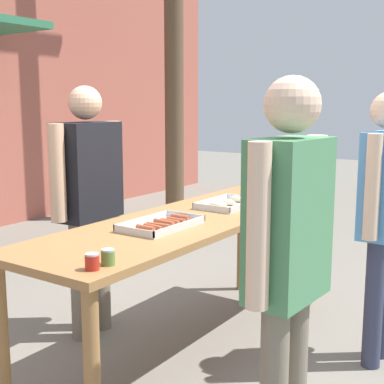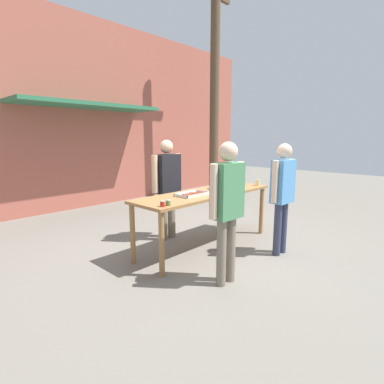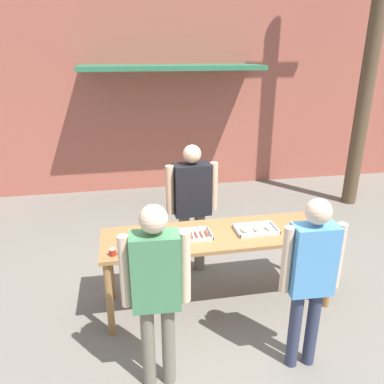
{
  "view_description": "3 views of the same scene",
  "coord_description": "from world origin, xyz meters",
  "px_view_note": "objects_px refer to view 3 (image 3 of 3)",
  "views": [
    {
      "loc": [
        -2.63,
        -1.79,
        1.55
      ],
      "look_at": [
        0.0,
        0.0,
        1.02
      ],
      "focal_mm": 50.0,
      "sensor_mm": 36.0,
      "label": 1
    },
    {
      "loc": [
        -3.44,
        -2.94,
        1.69
      ],
      "look_at": [
        -0.34,
        -0.02,
        0.92
      ],
      "focal_mm": 28.0,
      "sensor_mm": 36.0,
      "label": 2
    },
    {
      "loc": [
        -0.95,
        -3.42,
        2.68
      ],
      "look_at": [
        -0.16,
        0.72,
        1.08
      ],
      "focal_mm": 35.0,
      "sensor_mm": 36.0,
      "label": 3
    }
  ],
  "objects_px": {
    "condiment_jar_mustard": "(112,252)",
    "beer_cup": "(328,230)",
    "person_customer_with_cup": "(311,271)",
    "person_server_behind_table": "(192,199)",
    "person_customer_holding_hotdog": "(156,284)",
    "condiment_jar_ketchup": "(122,252)",
    "utility_pole": "(376,24)",
    "food_tray_sausages": "(188,236)",
    "food_tray_buns": "(255,230)"
  },
  "relations": [
    {
      "from": "condiment_jar_mustard",
      "to": "beer_cup",
      "type": "relative_size",
      "value": 0.68
    },
    {
      "from": "condiment_jar_mustard",
      "to": "person_customer_with_cup",
      "type": "xyz_separation_m",
      "value": [
        1.62,
        -0.75,
        0.07
      ]
    },
    {
      "from": "person_server_behind_table",
      "to": "person_customer_holding_hotdog",
      "type": "height_order",
      "value": "person_server_behind_table"
    },
    {
      "from": "condiment_jar_ketchup",
      "to": "utility_pole",
      "type": "height_order",
      "value": "utility_pole"
    },
    {
      "from": "beer_cup",
      "to": "person_server_behind_table",
      "type": "height_order",
      "value": "person_server_behind_table"
    },
    {
      "from": "food_tray_sausages",
      "to": "person_customer_holding_hotdog",
      "type": "relative_size",
      "value": 0.29
    },
    {
      "from": "condiment_jar_ketchup",
      "to": "person_server_behind_table",
      "type": "xyz_separation_m",
      "value": [
        0.86,
        0.98,
        0.08
      ]
    },
    {
      "from": "person_customer_with_cup",
      "to": "food_tray_buns",
      "type": "bearing_deg",
      "value": -80.4
    },
    {
      "from": "condiment_jar_mustard",
      "to": "person_customer_with_cup",
      "type": "height_order",
      "value": "person_customer_with_cup"
    },
    {
      "from": "food_tray_sausages",
      "to": "person_customer_with_cup",
      "type": "height_order",
      "value": "person_customer_with_cup"
    },
    {
      "from": "condiment_jar_mustard",
      "to": "beer_cup",
      "type": "distance_m",
      "value": 2.2
    },
    {
      "from": "person_server_behind_table",
      "to": "person_customer_with_cup",
      "type": "xyz_separation_m",
      "value": [
        0.67,
        -1.72,
        -0.01
      ]
    },
    {
      "from": "food_tray_sausages",
      "to": "person_customer_with_cup",
      "type": "xyz_separation_m",
      "value": [
        0.85,
        -0.98,
        0.09
      ]
    },
    {
      "from": "food_tray_sausages",
      "to": "utility_pole",
      "type": "bearing_deg",
      "value": 35.09
    },
    {
      "from": "person_customer_holding_hotdog",
      "to": "utility_pole",
      "type": "distance_m",
      "value": 5.62
    },
    {
      "from": "food_tray_buns",
      "to": "person_customer_with_cup",
      "type": "height_order",
      "value": "person_customer_with_cup"
    },
    {
      "from": "food_tray_sausages",
      "to": "person_customer_holding_hotdog",
      "type": "xyz_separation_m",
      "value": [
        -0.43,
        -0.95,
        0.11
      ]
    },
    {
      "from": "condiment_jar_mustard",
      "to": "person_server_behind_table",
      "type": "bearing_deg",
      "value": 45.74
    },
    {
      "from": "person_server_behind_table",
      "to": "beer_cup",
      "type": "bearing_deg",
      "value": -41.31
    },
    {
      "from": "food_tray_sausages",
      "to": "beer_cup",
      "type": "bearing_deg",
      "value": -8.87
    },
    {
      "from": "beer_cup",
      "to": "person_customer_holding_hotdog",
      "type": "relative_size",
      "value": 0.06
    },
    {
      "from": "condiment_jar_mustard",
      "to": "person_customer_with_cup",
      "type": "bearing_deg",
      "value": -24.8
    },
    {
      "from": "person_customer_with_cup",
      "to": "person_server_behind_table",
      "type": "bearing_deg",
      "value": -66.2
    },
    {
      "from": "food_tray_buns",
      "to": "condiment_jar_ketchup",
      "type": "height_order",
      "value": "condiment_jar_ketchup"
    },
    {
      "from": "person_server_behind_table",
      "to": "food_tray_buns",
      "type": "bearing_deg",
      "value": -57.34
    },
    {
      "from": "food_tray_sausages",
      "to": "condiment_jar_mustard",
      "type": "xyz_separation_m",
      "value": [
        -0.77,
        -0.23,
        0.02
      ]
    },
    {
      "from": "beer_cup",
      "to": "person_server_behind_table",
      "type": "bearing_deg",
      "value": 142.42
    },
    {
      "from": "food_tray_buns",
      "to": "condiment_jar_mustard",
      "type": "distance_m",
      "value": 1.51
    },
    {
      "from": "person_server_behind_table",
      "to": "person_customer_holding_hotdog",
      "type": "relative_size",
      "value": 1.0
    },
    {
      "from": "food_tray_sausages",
      "to": "utility_pole",
      "type": "distance_m",
      "value": 4.83
    },
    {
      "from": "food_tray_sausages",
      "to": "condiment_jar_mustard",
      "type": "relative_size",
      "value": 6.82
    },
    {
      "from": "food_tray_buns",
      "to": "person_server_behind_table",
      "type": "bearing_deg",
      "value": 126.4
    },
    {
      "from": "condiment_jar_mustard",
      "to": "person_server_behind_table",
      "type": "relative_size",
      "value": 0.04
    },
    {
      "from": "utility_pole",
      "to": "food_tray_sausages",
      "type": "bearing_deg",
      "value": -144.91
    },
    {
      "from": "food_tray_buns",
      "to": "beer_cup",
      "type": "bearing_deg",
      "value": -17.49
    },
    {
      "from": "beer_cup",
      "to": "person_customer_with_cup",
      "type": "xyz_separation_m",
      "value": [
        -0.59,
        -0.75,
        0.05
      ]
    },
    {
      "from": "condiment_jar_ketchup",
      "to": "person_customer_with_cup",
      "type": "distance_m",
      "value": 1.7
    },
    {
      "from": "condiment_jar_mustard",
      "to": "food_tray_sausages",
      "type": "bearing_deg",
      "value": 16.69
    },
    {
      "from": "condiment_jar_ketchup",
      "to": "condiment_jar_mustard",
      "type": "bearing_deg",
      "value": 174.75
    },
    {
      "from": "condiment_jar_mustard",
      "to": "utility_pole",
      "type": "xyz_separation_m",
      "value": [
        4.29,
        2.7,
        2.17
      ]
    },
    {
      "from": "condiment_jar_ketchup",
      "to": "beer_cup",
      "type": "height_order",
      "value": "beer_cup"
    },
    {
      "from": "condiment_jar_ketchup",
      "to": "person_server_behind_table",
      "type": "bearing_deg",
      "value": 48.69
    },
    {
      "from": "food_tray_sausages",
      "to": "condiment_jar_ketchup",
      "type": "relative_size",
      "value": 6.82
    },
    {
      "from": "person_customer_holding_hotdog",
      "to": "beer_cup",
      "type": "bearing_deg",
      "value": -155.29
    },
    {
      "from": "condiment_jar_ketchup",
      "to": "person_customer_with_cup",
      "type": "bearing_deg",
      "value": -25.77
    },
    {
      "from": "beer_cup",
      "to": "utility_pole",
      "type": "bearing_deg",
      "value": 52.3
    },
    {
      "from": "food_tray_sausages",
      "to": "person_customer_holding_hotdog",
      "type": "distance_m",
      "value": 1.05
    },
    {
      "from": "food_tray_sausages",
      "to": "utility_pole",
      "type": "xyz_separation_m",
      "value": [
        3.52,
        2.47,
        2.19
      ]
    },
    {
      "from": "condiment_jar_mustard",
      "to": "person_customer_with_cup",
      "type": "relative_size",
      "value": 0.04
    },
    {
      "from": "food_tray_sausages",
      "to": "food_tray_buns",
      "type": "relative_size",
      "value": 1.08
    }
  ]
}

